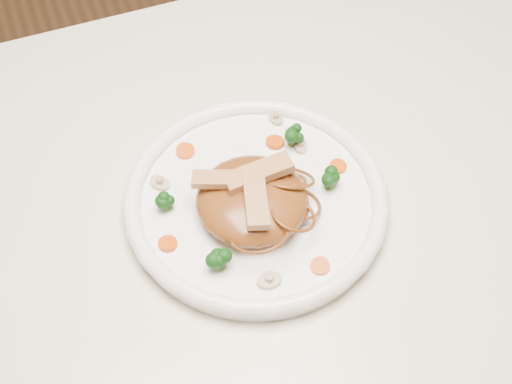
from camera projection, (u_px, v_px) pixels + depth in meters
name	position (u px, v px, depth m)	size (l,w,h in m)	color
table	(253.00, 261.00, 0.91)	(1.20, 0.80, 0.75)	beige
plate	(256.00, 203.00, 0.83)	(0.30, 0.30, 0.02)	white
noodle_mound	(252.00, 200.00, 0.80)	(0.13, 0.13, 0.04)	brown
chicken_a	(258.00, 173.00, 0.79)	(0.08, 0.03, 0.01)	tan
chicken_b	(221.00, 179.00, 0.79)	(0.06, 0.02, 0.01)	tan
chicken_c	(255.00, 198.00, 0.77)	(0.07, 0.02, 0.01)	tan
broccoli_0	(294.00, 134.00, 0.87)	(0.03, 0.03, 0.03)	#0F440E
broccoli_1	(166.00, 200.00, 0.81)	(0.03, 0.03, 0.03)	#0F440E
broccoli_2	(218.00, 258.00, 0.76)	(0.03, 0.03, 0.03)	#0F440E
broccoli_3	(331.00, 178.00, 0.83)	(0.03, 0.03, 0.03)	#0F440E
carrot_0	(275.00, 142.00, 0.88)	(0.02, 0.02, 0.01)	#EC5308
carrot_1	(168.00, 243.00, 0.79)	(0.02, 0.02, 0.01)	#EC5308
carrot_2	(338.00, 166.00, 0.85)	(0.02, 0.02, 0.01)	#EC5308
carrot_3	(185.00, 151.00, 0.87)	(0.02, 0.02, 0.01)	#EC5308
carrot_4	(320.00, 266.00, 0.77)	(0.02, 0.02, 0.01)	#EC5308
mushroom_0	(269.00, 280.00, 0.76)	(0.03, 0.03, 0.01)	tan
mushroom_1	(301.00, 146.00, 0.87)	(0.02, 0.02, 0.01)	tan
mushroom_2	(160.00, 183.00, 0.84)	(0.02, 0.02, 0.01)	tan
mushroom_3	(276.00, 118.00, 0.90)	(0.02, 0.02, 0.01)	tan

